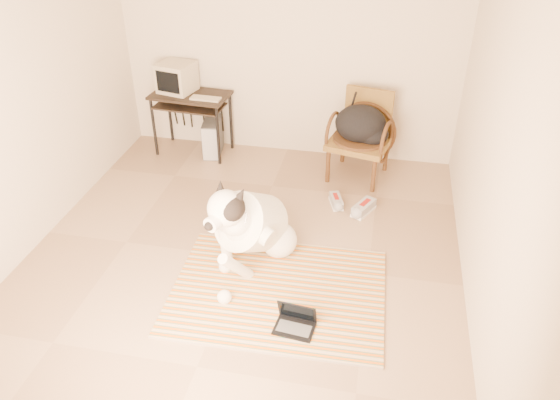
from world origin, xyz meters
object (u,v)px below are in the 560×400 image
(dog, at_px, (251,225))
(crt_monitor, at_px, (176,77))
(backpack, at_px, (363,126))
(laptop, at_px, (295,321))
(rattan_chair, at_px, (361,136))
(pc_tower, at_px, (213,137))
(computer_desk, at_px, (190,103))

(dog, bearing_deg, crt_monitor, 124.71)
(crt_monitor, relative_size, backpack, 0.77)
(laptop, distance_m, rattan_chair, 2.65)
(crt_monitor, bearing_deg, rattan_chair, -5.44)
(pc_tower, relative_size, backpack, 0.81)
(laptop, xyz_separation_m, crt_monitor, (-1.96, 2.81, 0.87))
(computer_desk, xyz_separation_m, backpack, (2.08, -0.20, -0.02))
(computer_desk, distance_m, backpack, 2.09)
(computer_desk, bearing_deg, backpack, -5.59)
(rattan_chair, height_order, backpack, rattan_chair)
(computer_desk, bearing_deg, rattan_chair, -3.93)
(dog, height_order, backpack, dog)
(dog, relative_size, laptop, 4.05)
(laptop, xyz_separation_m, computer_desk, (-1.78, 2.74, 0.58))
(laptop, height_order, crt_monitor, crt_monitor)
(dog, relative_size, computer_desk, 1.41)
(laptop, distance_m, crt_monitor, 3.54)
(pc_tower, bearing_deg, backpack, -7.11)
(laptop, xyz_separation_m, rattan_chair, (0.29, 2.60, 0.42))
(crt_monitor, bearing_deg, laptop, -55.17)
(computer_desk, distance_m, crt_monitor, 0.34)
(crt_monitor, bearing_deg, backpack, -6.96)
(dog, relative_size, pc_tower, 2.77)
(dog, height_order, crt_monitor, crt_monitor)
(laptop, height_order, rattan_chair, rattan_chair)
(laptop, bearing_deg, crt_monitor, 124.83)
(pc_tower, bearing_deg, crt_monitor, 173.69)
(dog, xyz_separation_m, computer_desk, (-1.24, 1.97, 0.26))
(laptop, distance_m, backpack, 2.62)
(computer_desk, distance_m, rattan_chair, 2.08)
(dog, xyz_separation_m, laptop, (0.54, -0.77, -0.32))
(laptop, bearing_deg, dog, 125.17)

